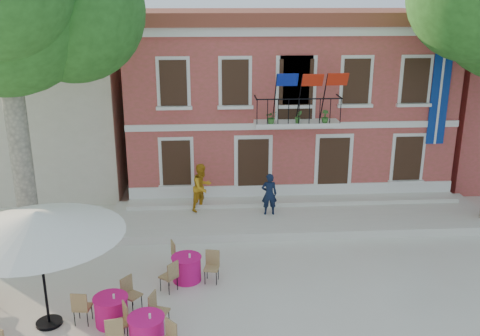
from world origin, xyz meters
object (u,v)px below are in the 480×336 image
object	(u,v)px
plane_tree_west	(1,2)
cafe_table_1	(111,309)
pedestrian_orange	(202,187)
cafe_table_4	(147,329)
cafe_table_3	(187,267)
pedestrian_navy	(269,194)
patio_umbrella	(37,223)

from	to	relation	value
plane_tree_west	cafe_table_1	world-z (taller)	plane_tree_west
pedestrian_orange	cafe_table_4	world-z (taller)	pedestrian_orange
cafe_table_3	pedestrian_navy	bearing A→B (deg)	54.97
plane_tree_west	cafe_table_1	bearing A→B (deg)	-51.30
patio_umbrella	cafe_table_4	bearing A→B (deg)	-21.47
patio_umbrella	cafe_table_4	xyz separation A→B (m)	(2.62, -1.03, -2.40)
pedestrian_navy	pedestrian_orange	xyz separation A→B (m)	(-2.48, 0.57, 0.12)
pedestrian_navy	cafe_table_4	distance (m)	8.21
cafe_table_1	cafe_table_3	world-z (taller)	same
cafe_table_3	cafe_table_1	bearing A→B (deg)	-131.51
pedestrian_orange	cafe_table_3	distance (m)	4.85
pedestrian_orange	cafe_table_3	bearing A→B (deg)	-140.31
pedestrian_orange	plane_tree_west	bearing A→B (deg)	163.69
pedestrian_navy	pedestrian_orange	size ratio (longest dim) A/B	0.87
patio_umbrella	cafe_table_3	bearing A→B (deg)	30.09
plane_tree_west	patio_umbrella	world-z (taller)	plane_tree_west
cafe_table_1	plane_tree_west	bearing A→B (deg)	128.70
pedestrian_orange	cafe_table_1	xyz separation A→B (m)	(-2.32, -6.87, -0.79)
cafe_table_1	patio_umbrella	bearing A→B (deg)	176.97
cafe_table_4	pedestrian_navy	bearing A→B (deg)	62.27
cafe_table_1	cafe_table_4	distance (m)	1.37
patio_umbrella	pedestrian_navy	size ratio (longest dim) A/B	2.66
plane_tree_west	patio_umbrella	distance (m)	6.55
plane_tree_west	pedestrian_navy	size ratio (longest dim) A/B	6.76
cafe_table_1	cafe_table_4	world-z (taller)	same
cafe_table_4	patio_umbrella	bearing A→B (deg)	158.53
pedestrian_navy	cafe_table_3	distance (m)	5.17
plane_tree_west	pedestrian_orange	xyz separation A→B (m)	(5.46, 2.96, -6.71)
plane_tree_west	pedestrian_navy	xyz separation A→B (m)	(7.94, 2.39, -6.83)
pedestrian_navy	cafe_table_1	size ratio (longest dim) A/B	0.85
pedestrian_navy	cafe_table_4	bearing A→B (deg)	62.01
cafe_table_4	pedestrian_orange	bearing A→B (deg)	80.35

